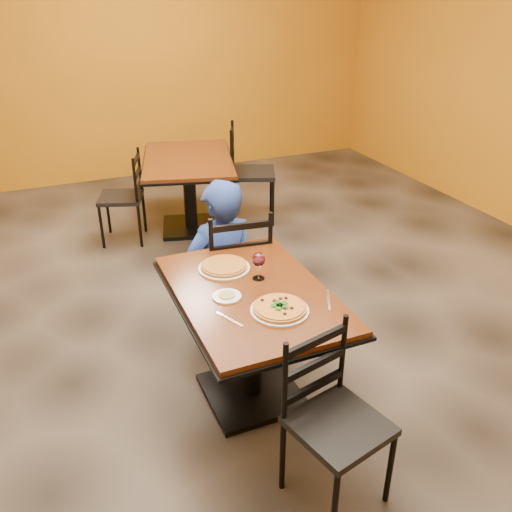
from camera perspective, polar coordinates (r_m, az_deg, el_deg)
name	(u,v)px	position (r m, az deg, el deg)	size (l,w,h in m)	color
floor	(224,349)	(3.83, -3.36, -9.78)	(7.00, 8.00, 0.01)	black
wall_back	(104,55)	(7.02, -15.70, 19.64)	(7.00, 0.01, 3.00)	#C77B16
table_main	(252,320)	(3.13, -0.47, -6.70)	(0.83, 1.23, 0.75)	#5A220E
table_second	(189,177)	(5.45, -7.07, 8.29)	(1.18, 1.47, 0.75)	#5A220E
chair_main_near	(339,427)	(2.67, 8.70, -17.29)	(0.40, 0.40, 0.89)	black
chair_main_far	(235,269)	(3.81, -2.25, -1.35)	(0.44, 0.44, 0.97)	black
chair_second_left	(121,198)	(5.36, -14.01, 5.96)	(0.40, 0.40, 0.87)	black
chair_second_right	(252,173)	(5.68, -0.38, 8.67)	(0.45, 0.45, 1.00)	black
diner	(220,253)	(3.89, -3.76, 0.35)	(0.57, 0.37, 1.10)	navy
plate_main	(280,310)	(2.85, 2.50, -5.72)	(0.31, 0.31, 0.01)	white
pizza_main	(280,308)	(2.84, 2.51, -5.45)	(0.28, 0.28, 0.02)	maroon
plate_far	(224,268)	(3.25, -3.37, -1.26)	(0.31, 0.31, 0.01)	white
pizza_far	(224,266)	(3.25, -3.37, -1.01)	(0.28, 0.28, 0.02)	#C08025
side_plate	(227,296)	(2.97, -3.08, -4.26)	(0.16, 0.16, 0.01)	white
dip	(227,295)	(2.96, -3.09, -4.11)	(0.09, 0.09, 0.01)	tan
wine_glass	(259,265)	(3.10, 0.27, -0.93)	(0.08, 0.08, 0.18)	white
fork	(229,319)	(2.79, -2.80, -6.64)	(0.01, 0.19, 0.00)	silver
knife	(329,300)	(2.97, 7.64, -4.60)	(0.01, 0.21, 0.00)	silver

